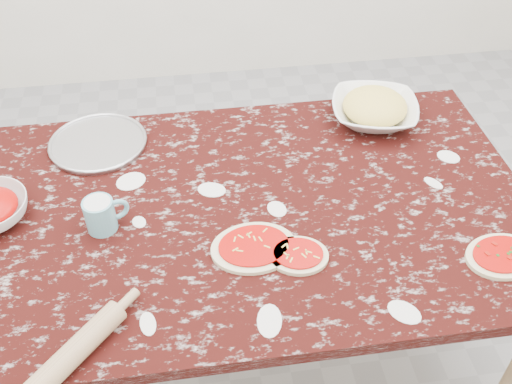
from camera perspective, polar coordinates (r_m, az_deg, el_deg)
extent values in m
plane|color=gray|center=(2.28, 0.00, -15.05)|extent=(4.00, 4.00, 0.00)
cube|color=black|center=(1.71, 0.00, -1.74)|extent=(1.60, 1.00, 0.04)
cube|color=tan|center=(1.75, 0.00, -3.15)|extent=(1.50, 0.90, 0.08)
cylinder|color=tan|center=(2.32, -19.48, -2.95)|extent=(0.07, 0.07, 0.71)
cylinder|color=tan|center=(2.43, 15.53, 0.53)|extent=(0.07, 0.07, 0.71)
cylinder|color=#B2B2B7|center=(1.97, -15.06, 4.57)|extent=(0.38, 0.38, 0.01)
imported|color=white|center=(2.04, 11.38, 7.68)|extent=(0.34, 0.34, 0.07)
cylinder|color=#68ACBC|center=(1.65, -14.89, -2.19)|extent=(0.08, 0.08, 0.10)
torus|color=#68ACBC|center=(1.65, -13.31, -1.65)|extent=(0.07, 0.04, 0.07)
cylinder|color=silver|center=(1.62, -15.10, -1.34)|extent=(0.07, 0.07, 0.01)
ellipsoid|color=beige|center=(1.57, -0.23, -5.43)|extent=(0.24, 0.19, 0.01)
ellipsoid|color=red|center=(1.56, -0.23, -5.22)|extent=(0.20, 0.16, 0.00)
ellipsoid|color=beige|center=(1.55, 4.12, -6.18)|extent=(0.18, 0.16, 0.01)
ellipsoid|color=red|center=(1.55, 4.13, -5.97)|extent=(0.15, 0.13, 0.00)
ellipsoid|color=beige|center=(1.68, 22.77, -5.78)|extent=(0.22, 0.18, 0.01)
ellipsoid|color=red|center=(1.67, 22.84, -5.59)|extent=(0.18, 0.15, 0.00)
cylinder|color=tan|center=(1.41, -17.26, -14.67)|extent=(0.23, 0.25, 0.06)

